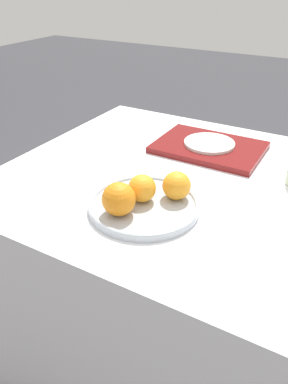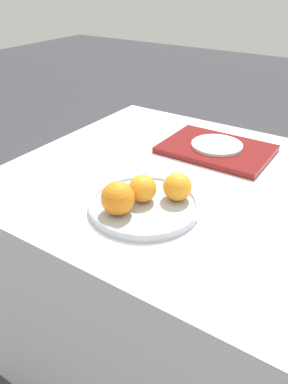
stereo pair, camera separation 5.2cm
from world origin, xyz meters
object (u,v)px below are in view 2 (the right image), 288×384
Objects in this scene: fruit_platter at (144,205)px; orange_1 at (177,187)px; serving_tray at (216,149)px; orange_2 at (118,198)px; side_plate at (217,145)px; orange_0 at (142,188)px.

orange_1 is at bearing 48.49° from fruit_platter.
fruit_platter is 0.42m from serving_tray.
orange_1 reaches higher than serving_tray.
orange_2 reaches higher than fruit_platter.
serving_tray is at bearing 88.31° from fruit_platter.
orange_1 is at bearing -82.65° from side_plate.
fruit_platter is 0.09m from orange_2.
side_plate is at bearing 97.35° from orange_1.
orange_1 is 0.36m from serving_tray.
orange_1 is 0.44× the size of side_plate.
fruit_platter is at bearing -91.69° from serving_tray.
fruit_platter is 0.10m from orange_1.
fruit_platter is at bearing -131.51° from orange_1.
serving_tray is (0.01, 0.42, -0.00)m from fruit_platter.
serving_tray is (0.04, 0.49, -0.05)m from orange_2.
side_plate is (0.00, -0.00, 0.02)m from serving_tray.
orange_1 is (0.07, 0.05, 0.00)m from orange_0.
orange_2 is at bearing -95.02° from serving_tray.
orange_0 is 0.97× the size of orange_1.
orange_0 is 0.41m from side_plate.
orange_2 reaches higher than side_plate.
orange_1 is at bearing -82.65° from serving_tray.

